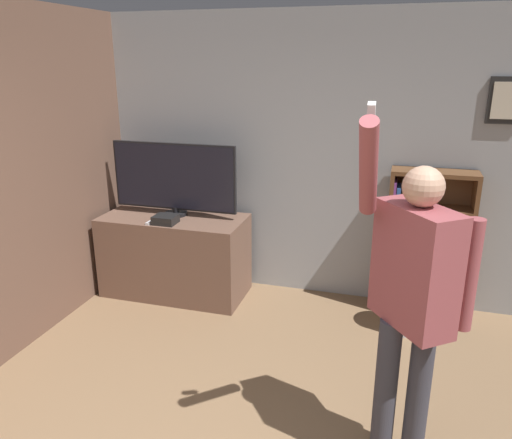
{
  "coord_description": "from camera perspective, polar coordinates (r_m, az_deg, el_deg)",
  "views": [
    {
      "loc": [
        0.77,
        -1.54,
        2.27
      ],
      "look_at": [
        -0.2,
        1.78,
        1.15
      ],
      "focal_mm": 35.0,
      "sensor_mm": 36.0,
      "label": 1
    }
  ],
  "objects": [
    {
      "name": "wall_back",
      "position": [
        4.81,
        6.84,
        6.81
      ],
      "size": [
        6.11,
        0.09,
        2.7
      ],
      "color": "#9EA3A8",
      "rests_on": "ground_plane"
    },
    {
      "name": "bookshelf",
      "position": [
        4.77,
        18.23,
        -2.85
      ],
      "size": [
        0.73,
        0.28,
        1.35
      ],
      "color": "brown",
      "rests_on": "ground_plane"
    },
    {
      "name": "tv_ledge",
      "position": [
        5.04,
        -9.22,
        -4.05
      ],
      "size": [
        1.4,
        0.65,
        0.8
      ],
      "color": "brown",
      "rests_on": "ground_plane"
    },
    {
      "name": "wall_side_brick",
      "position": [
        4.3,
        -25.94,
        3.79
      ],
      "size": [
        0.06,
        4.68,
        2.7
      ],
      "color": "brown",
      "rests_on": "ground_plane"
    },
    {
      "name": "person",
      "position": [
        2.82,
        17.44,
        -7.81
      ],
      "size": [
        0.63,
        0.59,
        2.08
      ],
      "rotation": [
        0.0,
        0.0,
        -0.91
      ],
      "color": "#383842",
      "rests_on": "ground_plane"
    },
    {
      "name": "remote_loose",
      "position": [
        4.76,
        -11.94,
        -0.29
      ],
      "size": [
        0.04,
        0.14,
        0.02
      ],
      "color": "white",
      "rests_on": "tv_ledge"
    },
    {
      "name": "television",
      "position": [
        4.87,
        -9.34,
        4.67
      ],
      "size": [
        1.25,
        0.22,
        0.71
      ],
      "color": "black",
      "rests_on": "tv_ledge"
    },
    {
      "name": "game_console",
      "position": [
        4.72,
        -10.31,
        0.0
      ],
      "size": [
        0.21,
        0.19,
        0.08
      ],
      "color": "black",
      "rests_on": "tv_ledge"
    },
    {
      "name": "waste_bin",
      "position": [
        4.58,
        16.4,
        -9.44
      ],
      "size": [
        0.34,
        0.34,
        0.44
      ],
      "color": "#B7B7BC",
      "rests_on": "ground_plane"
    }
  ]
}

